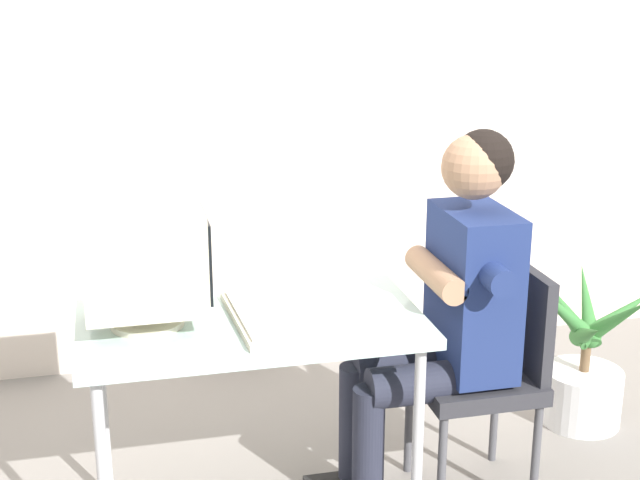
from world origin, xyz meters
TOP-DOWN VIEW (x-y plane):
  - wall_back at (0.30, 1.40)m, footprint 8.00×0.10m
  - desk at (0.00, 0.00)m, footprint 1.11×0.61m
  - crt_monitor at (-0.33, 0.02)m, footprint 0.38×0.34m
  - keyboard at (0.02, -0.03)m, footprint 0.19×0.49m
  - office_chair at (0.84, 0.00)m, footprint 0.41×0.41m
  - person_seated at (0.67, 0.00)m, footprint 0.68×0.57m
  - potted_plant at (1.44, 0.38)m, footprint 0.62×0.63m

SIDE VIEW (x-z plane):
  - potted_plant at x=1.44m, z-range -0.08..0.59m
  - office_chair at x=0.84m, z-range 0.07..0.92m
  - desk at x=0.00m, z-range 0.31..1.06m
  - person_seated at x=0.67m, z-range 0.07..1.41m
  - keyboard at x=0.02m, z-range 0.75..0.78m
  - crt_monitor at x=-0.33m, z-range 0.78..1.16m
  - wall_back at x=0.30m, z-range 0.00..3.00m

